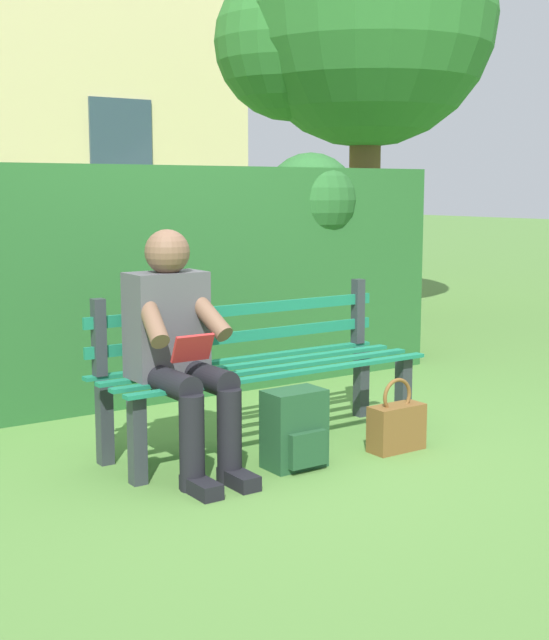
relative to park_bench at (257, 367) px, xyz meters
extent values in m
plane|color=#517F38|center=(0.00, 0.07, -0.42)|extent=(60.00, 60.00, 0.00)
cube|color=#2D3338|center=(-0.83, 0.25, -0.21)|extent=(0.07, 0.07, 0.42)
cube|color=#2D3338|center=(0.83, 0.25, -0.21)|extent=(0.07, 0.07, 0.42)
cube|color=#2D3338|center=(-0.83, -0.12, -0.21)|extent=(0.07, 0.07, 0.42)
cube|color=#2D3338|center=(0.83, -0.12, -0.21)|extent=(0.07, 0.07, 0.42)
cube|color=#197251|center=(0.00, -0.17, 0.02)|extent=(1.83, 0.06, 0.02)
cube|color=#197251|center=(0.00, -0.01, 0.02)|extent=(1.83, 0.06, 0.02)
cube|color=#197251|center=(0.00, 0.14, 0.02)|extent=(1.83, 0.06, 0.02)
cube|color=#197251|center=(0.00, 0.30, 0.02)|extent=(1.83, 0.06, 0.02)
cube|color=#2D3338|center=(-0.83, -0.16, 0.22)|extent=(0.06, 0.06, 0.39)
cube|color=#2D3338|center=(0.83, -0.16, 0.22)|extent=(0.06, 0.06, 0.39)
cube|color=#197251|center=(0.00, -0.16, 0.15)|extent=(1.83, 0.02, 0.06)
cube|color=#197251|center=(0.00, -0.16, 0.29)|extent=(1.83, 0.02, 0.06)
cube|color=#4C4C51|center=(0.56, 0.05, 0.29)|extent=(0.38, 0.22, 0.52)
sphere|color=brown|center=(0.56, 0.07, 0.65)|extent=(0.22, 0.22, 0.22)
cylinder|color=black|center=(0.46, 0.26, 0.05)|extent=(0.13, 0.42, 0.13)
cylinder|color=black|center=(0.66, 0.26, 0.05)|extent=(0.13, 0.42, 0.13)
cylinder|color=black|center=(0.46, 0.47, -0.20)|extent=(0.12, 0.12, 0.44)
cylinder|color=black|center=(0.66, 0.47, -0.20)|extent=(0.12, 0.12, 0.44)
cube|color=black|center=(0.46, 0.55, -0.38)|extent=(0.10, 0.24, 0.07)
cube|color=black|center=(0.66, 0.55, -0.38)|extent=(0.10, 0.24, 0.07)
cylinder|color=brown|center=(0.41, 0.19, 0.35)|extent=(0.14, 0.32, 0.26)
cylinder|color=brown|center=(0.71, 0.19, 0.35)|extent=(0.14, 0.32, 0.26)
cube|color=#B22626|center=(0.56, 0.31, 0.21)|extent=(0.20, 0.07, 0.13)
cube|color=#265B28|center=(-0.03, -1.45, 0.34)|extent=(4.41, 0.76, 1.51)
sphere|color=#265B28|center=(-1.36, -1.34, 0.87)|extent=(0.68, 0.68, 0.68)
cube|color=#334756|center=(-2.59, -7.23, 1.54)|extent=(0.90, 0.04, 1.20)
cube|color=#1E4728|center=(0.08, 0.46, -0.22)|extent=(0.29, 0.19, 0.39)
cube|color=#1E4728|center=(0.08, 0.57, -0.30)|extent=(0.21, 0.04, 0.17)
cylinder|color=#1E4728|center=(-0.01, 0.35, -0.20)|extent=(0.04, 0.04, 0.23)
cylinder|color=#1E4728|center=(0.17, 0.35, -0.20)|extent=(0.04, 0.04, 0.23)
cube|color=brown|center=(-0.53, 0.54, -0.30)|extent=(0.30, 0.14, 0.24)
torus|color=brown|center=(-0.53, 0.54, -0.12)|extent=(0.19, 0.02, 0.19)
cylinder|color=brown|center=(-3.74, -3.55, 0.79)|extent=(0.34, 0.34, 2.42)
sphere|color=#2D702D|center=(-3.74, -3.55, 2.75)|extent=(2.74, 2.74, 2.74)
sphere|color=#2D702D|center=(-3.05, -3.96, 2.48)|extent=(1.64, 1.64, 1.64)
camera|label=1|loc=(2.56, 3.88, 0.95)|focal=49.57mm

